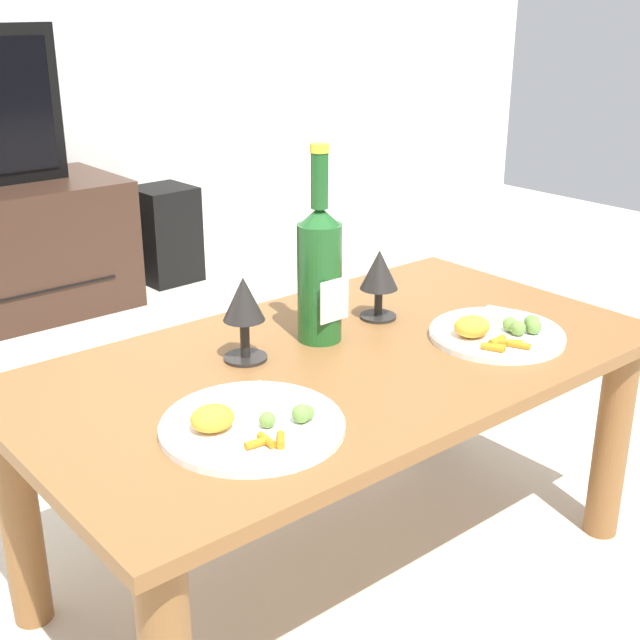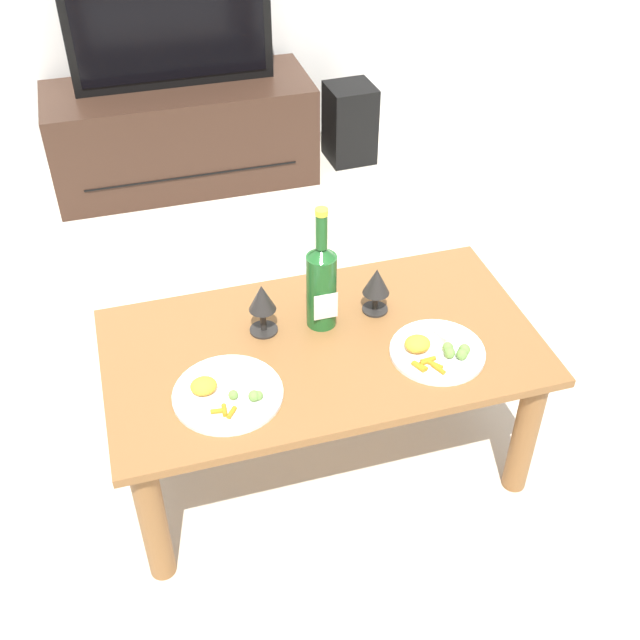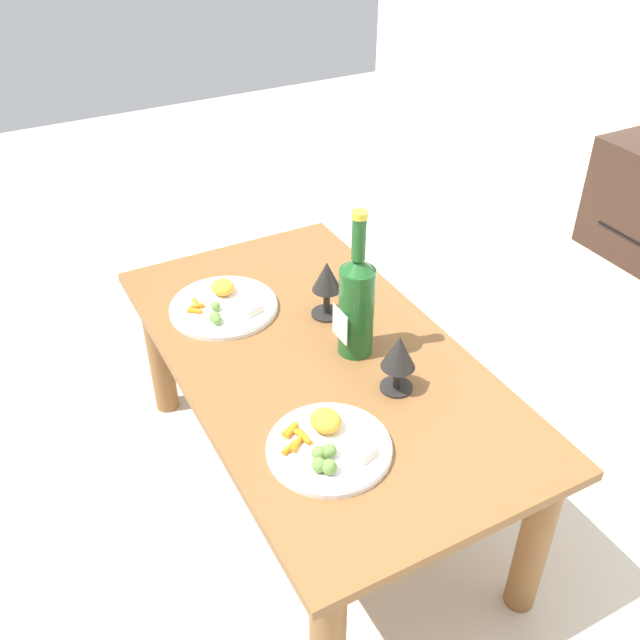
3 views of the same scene
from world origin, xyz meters
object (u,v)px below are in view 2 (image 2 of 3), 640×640
object	(u,v)px
tv_stand	(183,134)
wine_bottle	(321,282)
goblet_right	(376,284)
dinner_plate_right	(437,350)
goblet_left	(262,301)
dining_table	(322,367)
tv_screen	(170,26)
dinner_plate_left	(227,392)
floor_speaker	(350,123)

from	to	relation	value
tv_stand	wine_bottle	bearing A→B (deg)	-85.18
wine_bottle	goblet_right	size ratio (longest dim) A/B	2.59
tv_stand	wine_bottle	world-z (taller)	wine_bottle
wine_bottle	goblet_right	bearing A→B (deg)	4.06
wine_bottle	dinner_plate_right	xyz separation A→B (m)	(0.26, -0.21, -0.13)
wine_bottle	goblet_left	bearing A→B (deg)	175.94
dining_table	tv_screen	bearing A→B (deg)	93.89
goblet_right	dinner_plate_left	distance (m)	0.53
dining_table	wine_bottle	xyz separation A→B (m)	(0.02, 0.09, 0.23)
tv_stand	tv_screen	bearing A→B (deg)	-90.00
tv_stand	dinner_plate_right	size ratio (longest dim) A/B	4.67
wine_bottle	goblet_left	distance (m)	0.17
floor_speaker	goblet_left	bearing A→B (deg)	-117.82
goblet_right	tv_stand	bearing A→B (deg)	100.04
dining_table	dinner_plate_left	world-z (taller)	dinner_plate_left
dinner_plate_left	dinner_plate_right	size ratio (longest dim) A/B	1.09
floor_speaker	tv_stand	bearing A→B (deg)	176.01
tv_screen	wine_bottle	bearing A→B (deg)	-85.17
tv_screen	wine_bottle	xyz separation A→B (m)	(0.15, -1.78, -0.12)
tv_stand	dining_table	bearing A→B (deg)	-86.11
tv_stand	tv_screen	world-z (taller)	tv_screen
tv_screen	goblet_right	xyz separation A→B (m)	(0.31, -1.77, -0.17)
dinner_plate_right	goblet_right	bearing A→B (deg)	113.07
wine_bottle	dinner_plate_left	distance (m)	0.40
tv_stand	floor_speaker	world-z (taller)	tv_stand
goblet_left	dinner_plate_left	bearing A→B (deg)	-123.34
tv_screen	dinner_plate_left	size ratio (longest dim) A/B	3.15
dining_table	dinner_plate_left	xyz separation A→B (m)	(-0.29, -0.12, 0.10)
goblet_left	goblet_right	world-z (taller)	goblet_left
dining_table	dinner_plate_right	xyz separation A→B (m)	(0.28, -0.13, 0.10)
wine_bottle	dinner_plate_left	xyz separation A→B (m)	(-0.31, -0.21, -0.13)
dinner_plate_right	dining_table	bearing A→B (deg)	155.95
goblet_left	dinner_plate_right	size ratio (longest dim) A/B	0.61
dinner_plate_left	dinner_plate_right	world-z (taller)	dinner_plate_right
goblet_left	dinner_plate_left	size ratio (longest dim) A/B	0.55
dinner_plate_left	dining_table	bearing A→B (deg)	23.48
wine_bottle	goblet_right	world-z (taller)	wine_bottle
tv_stand	goblet_left	distance (m)	1.80
goblet_left	goblet_right	size ratio (longest dim) A/B	1.09
tv_stand	goblet_left	xyz separation A→B (m)	(-0.01, -1.77, 0.34)
goblet_right	tv_screen	bearing A→B (deg)	100.05
tv_stand	goblet_right	size ratio (longest dim) A/B	8.38
dinner_plate_right	goblet_left	bearing A→B (deg)	152.02
dinner_plate_left	tv_screen	bearing A→B (deg)	85.43
tv_screen	goblet_left	bearing A→B (deg)	-90.41
wine_bottle	dinner_plate_left	world-z (taller)	wine_bottle
floor_speaker	goblet_right	world-z (taller)	goblet_right
dining_table	tv_screen	size ratio (longest dim) A/B	1.33
tv_stand	goblet_left	bearing A→B (deg)	-90.41
tv_screen	goblet_left	xyz separation A→B (m)	(-0.01, -1.77, -0.16)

